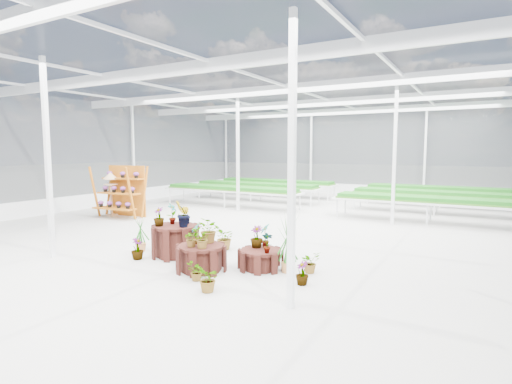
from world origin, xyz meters
The scene contains 10 objects.
ground_plane centered at (0.00, 0.00, 0.00)m, with size 24.00×24.00×0.00m, color gray.
greenhouse_shell centered at (0.00, 0.00, 2.25)m, with size 18.00×24.00×4.50m, color white, non-canonical shape.
steel_frame centered at (0.00, 0.00, 2.25)m, with size 18.00×24.00×4.50m, color silver, non-canonical shape.
nursery_benches centered at (0.00, 7.20, 0.42)m, with size 16.00×7.00×0.84m, color silver, non-canonical shape.
plinth_tall centered at (-0.60, -2.54, 0.36)m, with size 1.06×1.06×0.73m, color #35140F.
plinth_mid centered at (0.60, -3.14, 0.26)m, with size 1.00×1.00×0.53m, color #35140F.
plinth_low centered at (1.60, -2.44, 0.20)m, with size 0.91×0.91×0.41m, color #35140F.
shelf_rack centered at (-5.96, 0.61, 0.94)m, with size 1.78×0.94×1.88m, color #A25611, non-canonical shape.
bird_table centered at (-6.42, 0.62, 0.82)m, with size 0.39×0.39×1.64m, color tan, non-canonical shape.
nursery_plants centered at (0.49, -2.53, 0.53)m, with size 4.75×3.24×1.34m.
Camera 1 is at (5.50, -9.49, 2.45)m, focal length 28.00 mm.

